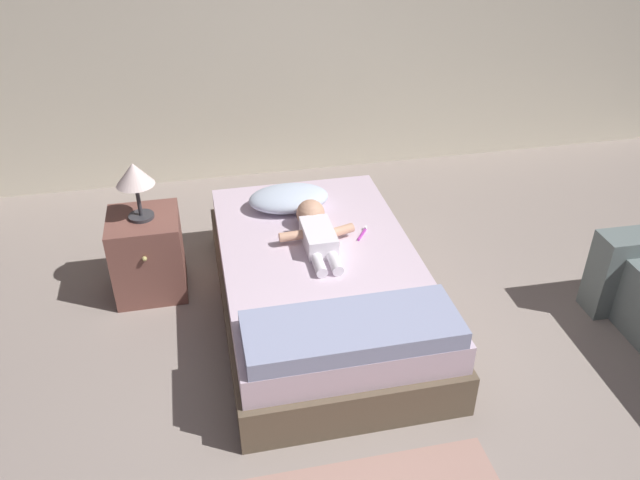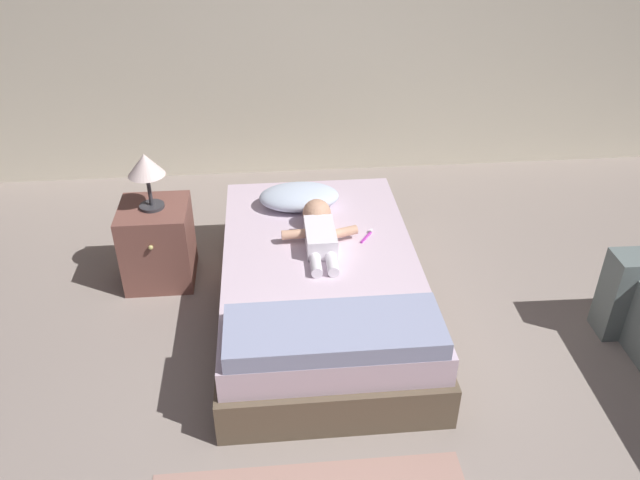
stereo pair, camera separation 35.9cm
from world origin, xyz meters
The scene contains 9 objects.
ground_plane centered at (0.00, 0.00, 0.00)m, with size 8.00×8.00×0.00m, color gray.
wall_behind_bed centered at (0.00, 3.00, 1.32)m, with size 8.00×0.12×2.65m, color beige.
bed centered at (0.04, 0.96, 0.21)m, with size 1.16×1.95×0.42m.
pillow centered at (-0.05, 1.55, 0.49)m, with size 0.52×0.33×0.14m.
baby centered at (0.05, 1.12, 0.49)m, with size 0.46×0.65×0.18m.
toothbrush centered at (0.34, 1.13, 0.43)m, with size 0.09×0.13×0.02m.
nightstand centered at (-0.96, 1.42, 0.26)m, with size 0.43×0.46×0.53m.
lamp centered at (-0.96, 1.42, 0.80)m, with size 0.22×0.22×0.36m.
blanket centered at (0.04, 0.23, 0.47)m, with size 1.05×0.40×0.09m.
Camera 2 is at (-0.24, -2.06, 2.44)m, focal length 35.40 mm.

